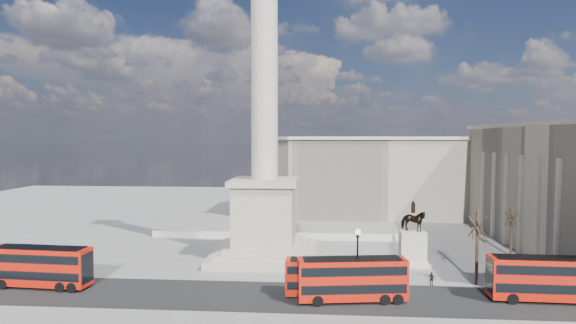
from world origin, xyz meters
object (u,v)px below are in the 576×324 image
(red_bus_c, at_px, (353,279))
(pedestrian_crossing, at_px, (432,279))
(nelsons_column, at_px, (265,163))
(red_bus_d, at_px, (547,278))
(equestrian_statue, at_px, (413,243))
(red_bus_b, at_px, (334,278))
(pedestrian_walking, at_px, (381,267))
(red_bus_a, at_px, (41,266))
(pedestrian_standing, at_px, (524,282))
(victorian_lamp, at_px, (358,258))

(red_bus_c, distance_m, pedestrian_crossing, 10.80)
(nelsons_column, relative_size, red_bus_d, 4.49)
(equestrian_statue, height_order, pedestrian_crossing, equestrian_statue)
(red_bus_b, bearing_deg, red_bus_d, 1.28)
(red_bus_b, xyz_separation_m, pedestrian_crossing, (10.98, 4.51, -1.31))
(red_bus_b, distance_m, pedestrian_walking, 10.35)
(red_bus_b, height_order, red_bus_c, red_bus_c)
(red_bus_c, distance_m, pedestrian_walking, 10.40)
(red_bus_a, distance_m, equestrian_statue, 43.88)
(nelsons_column, xyz_separation_m, equestrian_statue, (19.42, -2.52, -10.01))
(red_bus_a, height_order, pedestrian_standing, red_bus_a)
(nelsons_column, distance_m, red_bus_b, 20.47)
(equestrian_statue, bearing_deg, pedestrian_walking, -139.28)
(red_bus_d, relative_size, pedestrian_crossing, 7.30)
(red_bus_b, distance_m, equestrian_statue, 16.16)
(red_bus_d, bearing_deg, equestrian_statue, 133.88)
(red_bus_a, height_order, red_bus_d, red_bus_a)
(red_bus_a, distance_m, pedestrian_standing, 52.53)
(red_bus_b, relative_size, pedestrian_walking, 6.02)
(equestrian_statue, height_order, pedestrian_standing, equestrian_statue)
(red_bus_b, bearing_deg, red_bus_c, -29.17)
(red_bus_a, bearing_deg, nelsons_column, 35.20)
(victorian_lamp, xyz_separation_m, pedestrian_walking, (3.54, 9.05, -3.47))
(red_bus_b, xyz_separation_m, equestrian_statue, (10.42, 12.32, 0.84))
(nelsons_column, bearing_deg, pedestrian_standing, -20.81)
(pedestrian_walking, bearing_deg, pedestrian_crossing, -39.04)
(red_bus_c, xyz_separation_m, pedestrian_crossing, (9.13, 5.56, -1.55))
(red_bus_d, relative_size, equestrian_statue, 1.33)
(nelsons_column, height_order, red_bus_a, nelsons_column)
(red_bus_b, distance_m, red_bus_d, 21.29)
(red_bus_a, bearing_deg, red_bus_c, 0.53)
(red_bus_c, distance_m, equestrian_statue, 15.89)
(red_bus_a, height_order, pedestrian_walking, red_bus_a)
(nelsons_column, relative_size, pedestrian_standing, 28.53)
(red_bus_d, bearing_deg, victorian_lamp, -175.35)
(nelsons_column, distance_m, red_bus_d, 35.19)
(red_bus_b, relative_size, pedestrian_crossing, 6.40)
(red_bus_c, xyz_separation_m, equestrian_statue, (8.57, 13.37, 0.60))
(nelsons_column, xyz_separation_m, red_bus_c, (10.85, -15.89, -10.61))
(red_bus_d, bearing_deg, red_bus_b, -177.38)
(red_bus_d, distance_m, equestrian_statue, 16.16)
(nelsons_column, bearing_deg, pedestrian_crossing, -27.35)
(pedestrian_crossing, bearing_deg, pedestrian_standing, -146.18)
(red_bus_a, xyz_separation_m, pedestrian_walking, (37.78, 7.70, -1.54))
(pedestrian_walking, distance_m, pedestrian_standing, 15.41)
(pedestrian_walking, relative_size, pedestrian_standing, 0.93)
(victorian_lamp, distance_m, equestrian_statue, 15.33)
(pedestrian_standing, bearing_deg, red_bus_a, -1.34)
(pedestrian_walking, bearing_deg, victorian_lamp, -112.92)
(equestrian_statue, relative_size, pedestrian_standing, 4.78)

